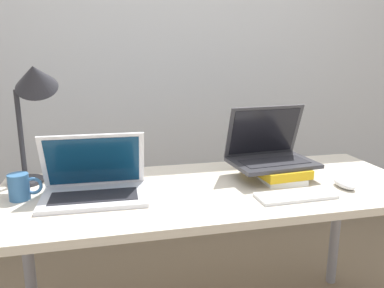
{
  "coord_description": "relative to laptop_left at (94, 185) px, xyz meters",
  "views": [
    {
      "loc": [
        -0.39,
        -1.02,
        1.23
      ],
      "look_at": [
        -0.08,
        0.33,
        0.9
      ],
      "focal_mm": 35.0,
      "sensor_mm": 36.0,
      "label": 1
    }
  ],
  "objects": [
    {
      "name": "desk_lamp",
      "position": [
        -0.21,
        0.19,
        0.33
      ],
      "size": [
        0.23,
        0.2,
        0.52
      ],
      "color": "#28282D",
      "rests_on": "desk"
    },
    {
      "name": "mug",
      "position": [
        -0.26,
        0.03,
        0.0
      ],
      "size": [
        0.12,
        0.07,
        0.1
      ],
      "color": "teal",
      "rests_on": "desk"
    },
    {
      "name": "book_stack",
      "position": [
        0.75,
        0.05,
        -0.02
      ],
      "size": [
        0.22,
        0.27,
        0.06
      ],
      "color": "white",
      "rests_on": "desk"
    },
    {
      "name": "mouse",
      "position": [
        0.96,
        -0.12,
        -0.03
      ],
      "size": [
        0.06,
        0.11,
        0.03
      ],
      "color": "white",
      "rests_on": "desk"
    },
    {
      "name": "desk",
      "position": [
        0.45,
        0.0,
        -0.12
      ],
      "size": [
        1.66,
        0.66,
        0.72
      ],
      "color": "beige",
      "rests_on": "ground_plane"
    },
    {
      "name": "wireless_keyboard",
      "position": [
        0.72,
        -0.17,
        -0.04
      ],
      "size": [
        0.3,
        0.12,
        0.01
      ],
      "color": "white",
      "rests_on": "desk"
    },
    {
      "name": "laptop_left",
      "position": [
        0.0,
        0.0,
        0.0
      ],
      "size": [
        0.38,
        0.25,
        0.24
      ],
      "color": "silver",
      "rests_on": "desk"
    },
    {
      "name": "laptop_on_books",
      "position": [
        0.73,
        0.08,
        0.06
      ],
      "size": [
        0.36,
        0.27,
        0.24
      ],
      "color": "#333338",
      "rests_on": "book_stack"
    },
    {
      "name": "wall_back",
      "position": [
        0.45,
        0.98,
        0.59
      ],
      "size": [
        8.0,
        0.05,
        2.7
      ],
      "color": "silver",
      "rests_on": "ground_plane"
    }
  ]
}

